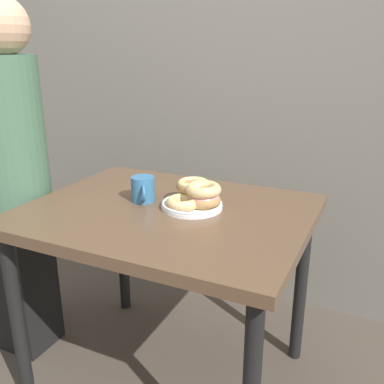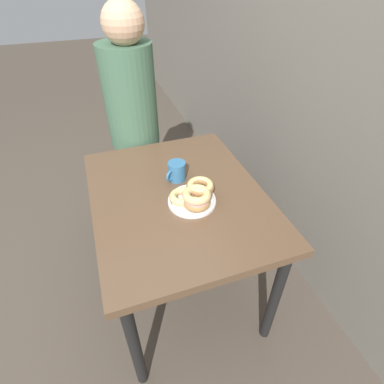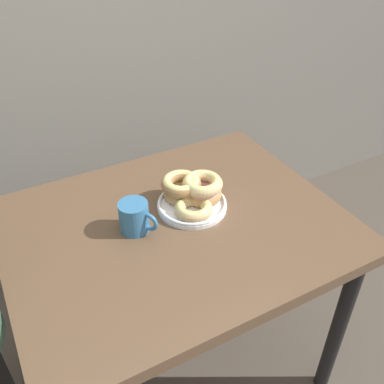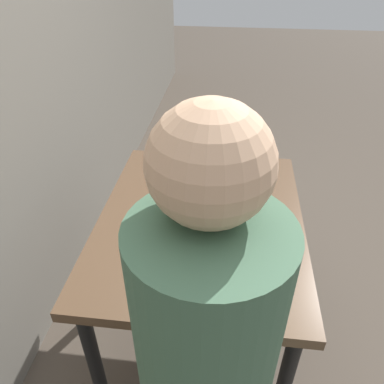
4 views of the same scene
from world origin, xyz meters
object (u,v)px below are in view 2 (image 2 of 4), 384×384
(donut_plate, at_px, (195,195))
(person_figure, at_px, (134,128))
(coffee_mug, at_px, (177,171))
(dining_table, at_px, (178,208))

(donut_plate, relative_size, person_figure, 0.17)
(coffee_mug, bearing_deg, dining_table, -15.13)
(dining_table, xyz_separation_m, coffee_mug, (-0.11, 0.03, 0.13))
(donut_plate, height_order, coffee_mug, same)
(donut_plate, bearing_deg, coffee_mug, -173.45)
(donut_plate, xyz_separation_m, coffee_mug, (-0.20, -0.02, 0.00))
(dining_table, relative_size, donut_plate, 3.98)
(dining_table, bearing_deg, donut_plate, 31.92)
(coffee_mug, distance_m, person_figure, 0.57)
(donut_plate, height_order, person_figure, person_figure)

